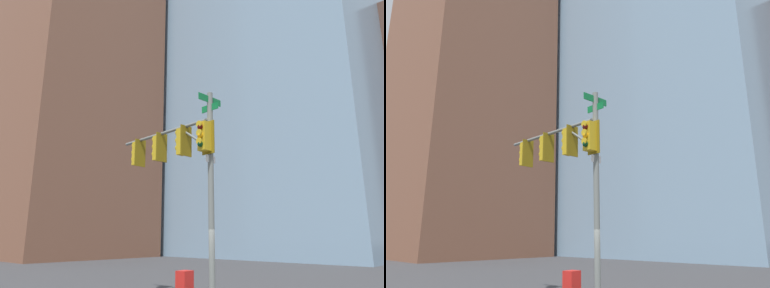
# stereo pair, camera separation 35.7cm
# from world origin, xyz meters

# --- Properties ---
(signal_pole_assembly) EXTENTS (5.43, 1.17, 7.24)m
(signal_pole_assembly) POSITION_xyz_m (1.30, 0.24, 5.18)
(signal_pole_assembly) COLOR slate
(signal_pole_assembly) RESTS_ON ground_plane
(newspaper_box) EXTENTS (0.49, 0.60, 1.05)m
(newspaper_box) POSITION_xyz_m (1.92, -0.74, 0.53)
(newspaper_box) COLOR red
(newspaper_box) RESTS_ON ground_plane
(building_brick_nearside) EXTENTS (18.03, 16.10, 47.25)m
(building_brick_nearside) POSITION_xyz_m (33.89, -12.65, 23.62)
(building_brick_nearside) COLOR brown
(building_brick_nearside) RESTS_ON ground_plane
(building_brick_midblock) EXTENTS (18.18, 16.47, 31.82)m
(building_brick_midblock) POSITION_xyz_m (16.23, -37.28, 15.91)
(building_brick_midblock) COLOR brown
(building_brick_midblock) RESTS_ON ground_plane
(building_brick_farside) EXTENTS (19.80, 16.31, 30.70)m
(building_brick_farside) POSITION_xyz_m (8.99, -43.20, 15.35)
(building_brick_farside) COLOR #4C3328
(building_brick_farside) RESTS_ON ground_plane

